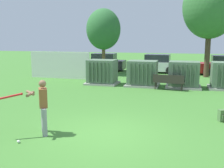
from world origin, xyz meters
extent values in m
plane|color=#3D752D|center=(0.00, 0.00, 0.00)|extent=(96.00, 96.00, 0.00)
cube|color=silver|center=(-6.84, 10.50, 1.00)|extent=(4.80, 0.12, 2.00)
cube|color=#9E9B93|center=(-2.93, 8.91, 0.06)|extent=(2.10, 1.70, 0.12)
cube|color=#567056|center=(-2.93, 8.91, 0.87)|extent=(1.80, 1.40, 1.50)
cube|color=#495F49|center=(-3.57, 8.15, 0.87)|extent=(0.06, 0.12, 1.27)
cube|color=#495F49|center=(-3.32, 8.15, 0.87)|extent=(0.06, 0.12, 1.27)
cube|color=#495F49|center=(-3.06, 8.15, 0.87)|extent=(0.06, 0.12, 1.27)
cube|color=#495F49|center=(-2.81, 8.15, 0.87)|extent=(0.06, 0.12, 1.27)
cube|color=#495F49|center=(-2.55, 8.15, 0.87)|extent=(0.06, 0.12, 1.27)
cube|color=#495F49|center=(-2.30, 8.15, 0.87)|extent=(0.06, 0.12, 1.27)
cube|color=#9E9B93|center=(-0.24, 8.92, 0.06)|extent=(2.10, 1.70, 0.12)
cube|color=#567056|center=(-0.24, 8.92, 0.87)|extent=(1.80, 1.40, 1.50)
cube|color=#495F49|center=(-0.88, 8.16, 0.87)|extent=(0.06, 0.12, 1.27)
cube|color=#495F49|center=(-0.62, 8.16, 0.87)|extent=(0.06, 0.12, 1.27)
cube|color=#495F49|center=(-0.37, 8.16, 0.87)|extent=(0.06, 0.12, 1.27)
cube|color=#495F49|center=(-0.11, 8.16, 0.87)|extent=(0.06, 0.12, 1.27)
cube|color=#495F49|center=(0.14, 8.16, 0.87)|extent=(0.06, 0.12, 1.27)
cube|color=#495F49|center=(0.40, 8.16, 0.87)|extent=(0.06, 0.12, 1.27)
cube|color=#9E9B93|center=(2.30, 9.02, 0.06)|extent=(2.10, 1.70, 0.12)
cube|color=#567056|center=(2.30, 9.02, 0.87)|extent=(1.80, 1.40, 1.50)
cube|color=#495F49|center=(1.66, 8.26, 0.87)|extent=(0.06, 0.12, 1.27)
cube|color=#495F49|center=(1.92, 8.26, 0.87)|extent=(0.06, 0.12, 1.27)
cube|color=#495F49|center=(2.17, 8.26, 0.87)|extent=(0.06, 0.12, 1.27)
cube|color=#495F49|center=(2.43, 8.26, 0.87)|extent=(0.06, 0.12, 1.27)
cube|color=#495F49|center=(2.68, 8.26, 0.87)|extent=(0.06, 0.12, 1.27)
cube|color=#495F49|center=(2.94, 8.26, 0.87)|extent=(0.06, 0.12, 1.27)
cube|color=#495F49|center=(4.17, 8.47, 0.87)|extent=(0.06, 0.12, 1.27)
cube|color=#495F49|center=(4.42, 8.47, 0.87)|extent=(0.06, 0.12, 1.27)
cube|color=#2D2823|center=(1.46, 8.00, 0.45)|extent=(1.83, 0.60, 0.05)
cube|color=#2D2823|center=(1.44, 7.82, 0.70)|extent=(1.79, 0.24, 0.44)
cylinder|color=#2D2823|center=(0.72, 8.23, 0.21)|extent=(0.06, 0.06, 0.42)
cylinder|color=#2D2823|center=(2.24, 8.05, 0.21)|extent=(0.06, 0.06, 0.42)
cylinder|color=#2D2823|center=(0.69, 7.95, 0.21)|extent=(0.06, 0.06, 0.42)
cylinder|color=#2D2823|center=(2.21, 7.77, 0.21)|extent=(0.06, 0.06, 0.42)
cylinder|color=gray|center=(-1.74, -0.71, 0.44)|extent=(0.16, 0.16, 0.88)
cylinder|color=gray|center=(-2.00, -0.30, 0.44)|extent=(0.16, 0.16, 0.88)
cube|color=brown|center=(-1.87, -0.51, 1.18)|extent=(0.42, 0.47, 0.60)
sphere|color=brown|center=(-1.87, -0.51, 1.62)|extent=(0.23, 0.23, 0.23)
cylinder|color=brown|center=(-2.14, -0.78, 1.34)|extent=(0.21, 0.55, 0.09)
cylinder|color=brown|center=(-2.24, -0.63, 1.34)|extent=(0.48, 0.40, 0.09)
cylinder|color=red|center=(-2.76, -1.08, 1.27)|extent=(0.75, 0.51, 0.21)
sphere|color=red|center=(-2.40, -0.85, 1.34)|extent=(0.08, 0.08, 0.08)
sphere|color=white|center=(-2.21, -1.40, 0.04)|extent=(0.09, 0.09, 0.09)
cube|color=#4C723F|center=(3.79, 2.41, 0.22)|extent=(0.37, 0.32, 0.44)
cylinder|color=brown|center=(-4.36, 13.78, 1.16)|extent=(0.29, 0.29, 2.32)
ellipsoid|color=#2D6633|center=(-4.36, 13.78, 3.77)|extent=(2.86, 2.86, 3.40)
cylinder|color=#4C3828|center=(3.98, 14.26, 1.67)|extent=(0.41, 0.41, 3.33)
ellipsoid|color=#387038|center=(3.98, 14.26, 5.41)|extent=(4.10, 4.10, 4.87)
cube|color=black|center=(-5.20, 16.15, 0.58)|extent=(4.23, 1.77, 0.80)
cube|color=#262B33|center=(-5.05, 16.15, 1.30)|extent=(2.13, 1.59, 0.64)
cylinder|color=black|center=(-6.49, 15.28, 0.32)|extent=(0.64, 0.23, 0.64)
cylinder|color=black|center=(-6.52, 16.98, 0.32)|extent=(0.64, 0.23, 0.64)
cylinder|color=black|center=(-3.89, 15.32, 0.32)|extent=(0.64, 0.23, 0.64)
cylinder|color=black|center=(-3.91, 17.02, 0.32)|extent=(0.64, 0.23, 0.64)
cube|color=silver|center=(-0.18, 15.95, 0.58)|extent=(4.26, 1.84, 0.80)
cube|color=#262B33|center=(-0.03, 15.95, 1.30)|extent=(2.15, 1.63, 0.64)
cylinder|color=black|center=(-1.51, 15.15, 0.32)|extent=(0.65, 0.24, 0.64)
cylinder|color=black|center=(-1.45, 16.85, 0.32)|extent=(0.65, 0.24, 0.64)
cylinder|color=black|center=(1.10, 15.06, 0.32)|extent=(0.65, 0.24, 0.64)
cylinder|color=black|center=(1.15, 16.76, 0.32)|extent=(0.65, 0.24, 0.64)
cube|color=maroon|center=(5.37, 15.86, 0.58)|extent=(4.25, 1.82, 0.80)
cylinder|color=black|center=(4.09, 14.97, 0.32)|extent=(0.65, 0.24, 0.64)
cylinder|color=black|center=(4.04, 16.67, 0.32)|extent=(0.65, 0.24, 0.64)
camera|label=1|loc=(2.38, -7.70, 3.01)|focal=42.41mm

